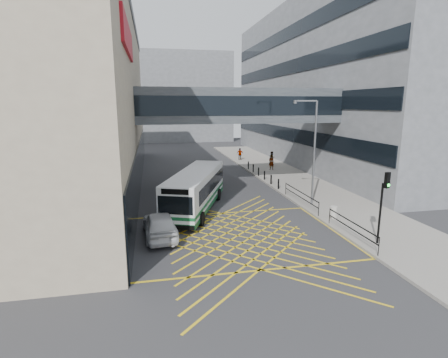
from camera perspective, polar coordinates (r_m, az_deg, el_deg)
ground at (r=20.96m, az=2.25°, el=-9.24°), size 120.00×120.00×0.00m
building_right at (r=51.72m, az=22.74°, el=13.83°), size 24.09×44.00×20.00m
building_far at (r=78.99m, az=-9.98°, el=12.93°), size 28.00×16.00×18.00m
skybridge at (r=31.89m, az=2.41°, el=11.87°), size 20.00×4.10×3.00m
pavement at (r=37.38m, az=10.13°, el=0.27°), size 6.00×54.00×0.16m
box_junction at (r=20.95m, az=2.25°, el=-9.23°), size 12.00×9.00×0.01m
bus at (r=25.65m, az=-4.58°, el=-1.65°), size 5.83×10.40×2.87m
car_white at (r=20.85m, az=-10.44°, el=-7.27°), size 2.37×5.03×1.56m
car_dark at (r=28.76m, az=-5.20°, el=-1.71°), size 3.32×5.35×1.56m
car_silver at (r=37.83m, az=-2.28°, el=1.65°), size 2.71×5.14×1.53m
traffic_light at (r=20.43m, az=24.60°, el=-2.79°), size 0.32×0.48×4.00m
street_lamp at (r=26.73m, az=14.20°, el=5.20°), size 1.72×0.79×7.76m
litter_bin at (r=24.48m, az=17.43°, el=-5.22°), size 0.47×0.47×0.82m
kerb_railings at (r=24.36m, az=15.46°, el=-4.42°), size 0.05×12.54×1.00m
bollards at (r=36.36m, az=6.13°, el=0.91°), size 0.14×10.14×0.90m
pedestrian_a at (r=40.89m, az=7.75°, el=2.70°), size 0.73×0.56×1.71m
pedestrian_b at (r=43.93m, az=7.84°, el=3.35°), size 0.97×0.81×1.72m
pedestrian_c at (r=47.83m, az=2.63°, el=4.10°), size 1.06×0.81×1.62m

